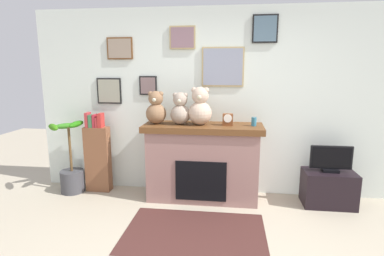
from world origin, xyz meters
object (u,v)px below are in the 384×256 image
television (331,160)px  mantel_clock (228,120)px  teddy_bear_tan (200,108)px  bookshelf (98,156)px  fireplace (203,161)px  teddy_bear_cream (156,109)px  candle_jar (254,122)px  potted_plant (71,170)px  teddy_bear_grey (180,110)px  tv_stand (328,188)px

television → mantel_clock: size_ratio=3.36×
teddy_bear_tan → bookshelf: bearing=176.5°
fireplace → teddy_bear_cream: bearing=-178.4°
television → candle_jar: bearing=179.5°
bookshelf → mantel_clock: (1.87, -0.09, 0.59)m
potted_plant → candle_jar: bearing=0.3°
teddy_bear_grey → tv_stand: bearing=-0.2°
tv_stand → teddy_bear_grey: (-1.96, 0.01, 1.00)m
fireplace → candle_jar: candle_jar is taller
fireplace → tv_stand: bearing=-0.9°
candle_jar → teddy_bear_grey: teddy_bear_grey is taller
teddy_bear_grey → teddy_bear_tan: size_ratio=0.85×
fireplace → teddy_bear_tan: bearing=-155.1°
candle_jar → teddy_bear_tan: size_ratio=0.23×
potted_plant → teddy_bear_cream: size_ratio=2.37×
bookshelf → potted_plant: 0.43m
fireplace → bookshelf: 1.55m
teddy_bear_tan → television: bearing=-0.3°
bookshelf → teddy_bear_grey: bearing=-4.3°
candle_jar → teddy_bear_grey: (-0.97, -0.00, 0.14)m
candle_jar → teddy_bear_cream: bearing=-180.0°
mantel_clock → teddy_bear_tan: (-0.37, 0.00, 0.15)m
television → teddy_bear_grey: (-1.96, 0.01, 0.61)m
fireplace → television: bearing=-0.9°
teddy_bear_tan → fireplace: bearing=24.9°
fireplace → television: size_ratio=3.04×
tv_stand → potted_plant: bearing=-179.9°
fireplace → bookshelf: size_ratio=1.37×
television → teddy_bear_tan: (-1.70, 0.01, 0.64)m
television → mantel_clock: mantel_clock is taller
fireplace → mantel_clock: bearing=-3.4°
bookshelf → teddy_bear_grey: 1.43m
potted_plant → mantel_clock: (2.24, 0.01, 0.79)m
teddy_bear_grey → mantel_clock: bearing=-0.1°
potted_plant → candle_jar: size_ratio=9.02×
potted_plant → tv_stand: size_ratio=1.62×
teddy_bear_grey → fireplace: bearing=3.4°
candle_jar → mantel_clock: 0.34m
mantel_clock → teddy_bear_grey: size_ratio=0.36×
mantel_clock → television: bearing=-0.3°
television → mantel_clock: (-1.33, 0.01, 0.49)m
teddy_bear_cream → teddy_bear_grey: bearing=0.0°
teddy_bear_cream → teddy_bear_tan: bearing=-0.0°
bookshelf → teddy_bear_cream: (0.91, -0.09, 0.71)m
fireplace → teddy_bear_grey: 0.77m
teddy_bear_grey → potted_plant: bearing=-179.5°
bookshelf → teddy_bear_grey: size_ratio=2.70×
fireplace → teddy_bear_cream: size_ratio=3.58×
potted_plant → fireplace: bearing=1.0°
bookshelf → teddy_bear_tan: size_ratio=2.31×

